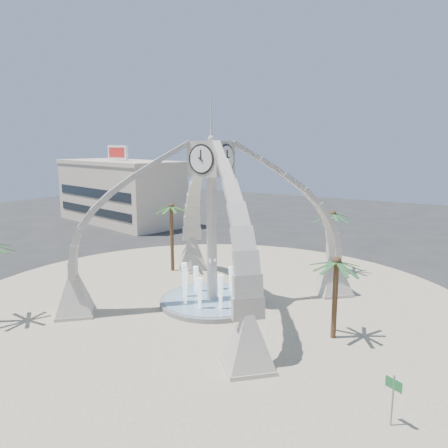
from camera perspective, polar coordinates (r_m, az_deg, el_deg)
The scene contains 9 objects.
ground at distance 34.06m, azimuth -1.56°, elevation -10.39°, with size 140.00×140.00×0.00m, color #282828.
plaza at distance 34.05m, azimuth -1.56°, elevation -10.34°, with size 40.00×40.00×0.06m, color #C3B591.
clock_tower at distance 32.33m, azimuth -1.62°, elevation 0.43°, with size 17.94×17.94×16.30m.
fountain at distance 33.96m, azimuth -1.56°, elevation -9.93°, with size 8.00×8.00×3.62m.
building_nw at distance 69.81m, azimuth -13.49°, elevation 4.17°, with size 23.75×13.73×11.90m.
palm_east at distance 27.65m, azimuth 14.50°, elevation -4.87°, with size 4.30×4.30×5.71m.
palm_west at distance 41.39m, azimuth -6.90°, elevation 2.17°, with size 3.80×3.80×7.00m.
palm_north at distance 41.75m, azimuth 14.08°, elevation 1.20°, with size 4.34×4.34×6.40m.
street_sign at distance 21.25m, azimuth 21.24°, elevation -19.61°, with size 0.81×0.38×2.40m.
Camera 1 is at (17.74, -26.43, 12.10)m, focal length 35.00 mm.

